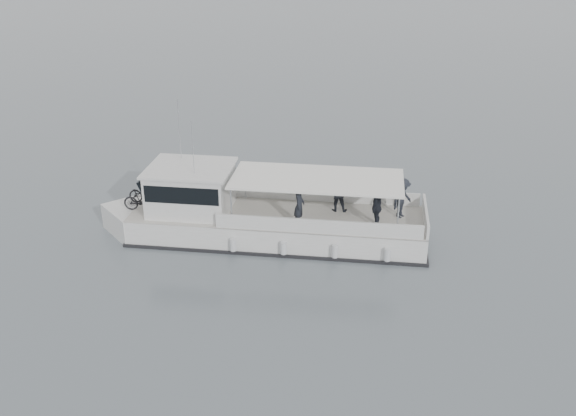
% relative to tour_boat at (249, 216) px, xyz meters
% --- Properties ---
extents(ground, '(1400.00, 1400.00, 0.00)m').
position_rel_tour_boat_xyz_m(ground, '(-0.84, 1.51, -1.03)').
color(ground, '#566065').
rests_on(ground, ground).
extents(tour_boat, '(15.09, 6.42, 6.30)m').
position_rel_tour_boat_xyz_m(tour_boat, '(0.00, 0.00, 0.00)').
color(tour_boat, white).
rests_on(tour_boat, ground).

